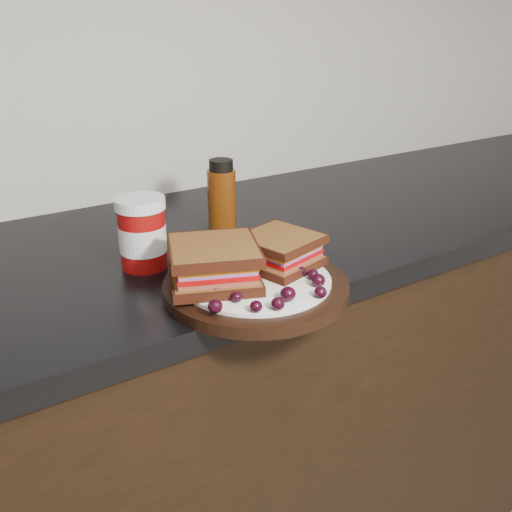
% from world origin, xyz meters
% --- Properties ---
extents(base_cabinets, '(3.96, 0.58, 0.86)m').
position_xyz_m(base_cabinets, '(0.00, 1.70, 0.43)').
color(base_cabinets, black).
rests_on(base_cabinets, ground_plane).
extents(countertop, '(3.98, 0.60, 0.04)m').
position_xyz_m(countertop, '(0.00, 1.70, 0.88)').
color(countertop, black).
rests_on(countertop, base_cabinets).
extents(plate, '(0.28, 0.28, 0.02)m').
position_xyz_m(plate, '(-0.00, 1.45, 0.91)').
color(plate, black).
rests_on(plate, countertop).
extents(sandwich_left, '(0.17, 0.17, 0.06)m').
position_xyz_m(sandwich_left, '(-0.06, 1.47, 0.95)').
color(sandwich_left, brown).
rests_on(sandwich_left, plate).
extents(sandwich_right, '(0.13, 0.13, 0.05)m').
position_xyz_m(sandwich_right, '(0.06, 1.47, 0.95)').
color(sandwich_right, brown).
rests_on(sandwich_right, plate).
extents(grape_0, '(0.02, 0.02, 0.02)m').
position_xyz_m(grape_0, '(-0.11, 1.39, 0.93)').
color(grape_0, black).
rests_on(grape_0, plate).
extents(grape_1, '(0.02, 0.02, 0.01)m').
position_xyz_m(grape_1, '(-0.07, 1.40, 0.93)').
color(grape_1, black).
rests_on(grape_1, plate).
extents(grape_2, '(0.02, 0.02, 0.02)m').
position_xyz_m(grape_2, '(-0.06, 1.36, 0.93)').
color(grape_2, black).
rests_on(grape_2, plate).
extents(grape_3, '(0.02, 0.02, 0.02)m').
position_xyz_m(grape_3, '(-0.03, 1.35, 0.93)').
color(grape_3, black).
rests_on(grape_3, plate).
extents(grape_4, '(0.02, 0.02, 0.02)m').
position_xyz_m(grape_4, '(-0.00, 1.37, 0.93)').
color(grape_4, black).
rests_on(grape_4, plate).
extents(grape_5, '(0.02, 0.02, 0.02)m').
position_xyz_m(grape_5, '(-0.00, 1.37, 0.93)').
color(grape_5, black).
rests_on(grape_5, plate).
extents(grape_6, '(0.02, 0.02, 0.02)m').
position_xyz_m(grape_6, '(0.04, 1.35, 0.93)').
color(grape_6, black).
rests_on(grape_6, plate).
extents(grape_7, '(0.02, 0.02, 0.02)m').
position_xyz_m(grape_7, '(0.06, 1.38, 0.93)').
color(grape_7, black).
rests_on(grape_7, plate).
extents(grape_8, '(0.02, 0.02, 0.02)m').
position_xyz_m(grape_8, '(0.07, 1.40, 0.93)').
color(grape_8, black).
rests_on(grape_8, plate).
extents(grape_9, '(0.02, 0.02, 0.02)m').
position_xyz_m(grape_9, '(0.06, 1.42, 0.93)').
color(grape_9, black).
rests_on(grape_9, plate).
extents(grape_10, '(0.02, 0.02, 0.02)m').
position_xyz_m(grape_10, '(0.08, 1.45, 0.93)').
color(grape_10, black).
rests_on(grape_10, plate).
extents(grape_11, '(0.02, 0.02, 0.01)m').
position_xyz_m(grape_11, '(0.07, 1.46, 0.93)').
color(grape_11, black).
rests_on(grape_11, plate).
extents(grape_12, '(0.02, 0.02, 0.02)m').
position_xyz_m(grape_12, '(0.06, 1.49, 0.93)').
color(grape_12, black).
rests_on(grape_12, plate).
extents(grape_13, '(0.02, 0.02, 0.02)m').
position_xyz_m(grape_13, '(-0.07, 1.51, 0.93)').
color(grape_13, black).
rests_on(grape_13, plate).
extents(grape_14, '(0.02, 0.02, 0.01)m').
position_xyz_m(grape_14, '(-0.07, 1.50, 0.93)').
color(grape_14, black).
rests_on(grape_14, plate).
extents(grape_15, '(0.02, 0.02, 0.02)m').
position_xyz_m(grape_15, '(-0.07, 1.46, 0.93)').
color(grape_15, black).
rests_on(grape_15, plate).
extents(grape_16, '(0.02, 0.02, 0.02)m').
position_xyz_m(grape_16, '(-0.08, 1.43, 0.93)').
color(grape_16, black).
rests_on(grape_16, plate).
extents(grape_17, '(0.02, 0.02, 0.02)m').
position_xyz_m(grape_17, '(-0.06, 1.49, 0.93)').
color(grape_17, black).
rests_on(grape_17, plate).
extents(grape_18, '(0.02, 0.02, 0.02)m').
position_xyz_m(grape_18, '(-0.08, 1.47, 0.93)').
color(grape_18, black).
rests_on(grape_18, plate).
extents(grape_19, '(0.02, 0.02, 0.02)m').
position_xyz_m(grape_19, '(-0.09, 1.47, 0.93)').
color(grape_19, black).
rests_on(grape_19, plate).
extents(condiment_jar, '(0.11, 0.11, 0.12)m').
position_xyz_m(condiment_jar, '(-0.10, 1.63, 0.96)').
color(condiment_jar, maroon).
rests_on(condiment_jar, countertop).
extents(oil_bottle, '(0.07, 0.07, 0.15)m').
position_xyz_m(oil_bottle, '(0.08, 1.69, 0.97)').
color(oil_bottle, '#522508').
rests_on(oil_bottle, countertop).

